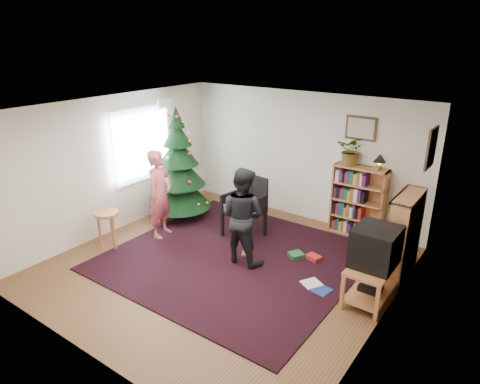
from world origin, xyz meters
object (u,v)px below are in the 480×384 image
Objects in this scene: potted_plant at (352,150)px; tv_stand at (372,278)px; bookshelf_back at (358,201)px; armchair at (248,204)px; christmas_tree at (179,173)px; picture_right at (432,148)px; person_by_chair at (243,216)px; bookshelf_right at (403,234)px; person_standing at (160,194)px; crt_tv at (375,247)px; table_lamp at (380,159)px; picture_back at (361,128)px; stool at (107,220)px.

tv_stand is at bearing -58.33° from potted_plant.
bookshelf_back is 1.17× the size of armchair.
christmas_tree is at bearing -158.03° from bookshelf_back.
picture_right is 0.38× the size of person_by_chair.
person_by_chair is at bearing 116.65° from bookshelf_right.
bookshelf_back is 3.56m from person_standing.
bookshelf_right is at bearing 82.47° from crt_tv.
christmas_tree is 1.71× the size of bookshelf_back.
christmas_tree is 2.18m from person_by_chair.
picture_back is at bearing 162.49° from table_lamp.
picture_right is 1.33m from bookshelf_right.
picture_right reaches higher than person_by_chair.
armchair is at bearing 164.89° from tv_stand.
bookshelf_right is (4.24, 0.36, -0.26)m from christmas_tree.
person_standing is at bearing -146.34° from table_lamp.
stool is at bearing 23.79° from person_by_chair.
armchair reaches higher than tv_stand.
potted_plant is at bearing 53.85° from bookshelf_right.
picture_back is at bearing 118.24° from crt_tv.
potted_plant reaches higher than tv_stand.
stool is 1.01m from person_standing.
stool is (-0.09, -1.70, -0.41)m from christmas_tree.
person_standing is at bearing -143.66° from bookshelf_back.
picture_right reaches higher than tv_stand.
bookshelf_back is at bearing 49.04° from bookshelf_right.
crt_tv is 4.36m from stool.
stool is at bearing -137.54° from bookshelf_back.
picture_back reaches higher than tv_stand.
bookshelf_right is at bearing -86.46° from person_standing.
crt_tv is at bearing -6.17° from armchair.
person_by_chair is 2.93× the size of potted_plant.
picture_right is 2.96m from person_by_chair.
bookshelf_back is at bearing -46.56° from picture_back.
potted_plant is at bearing 180.00° from table_lamp.
picture_back reaches higher than stool.
christmas_tree is 0.89m from person_standing.
picture_back is 2.05m from bookshelf_right.
bookshelf_back is at bearing 0.00° from potted_plant.
potted_plant reaches higher than crt_tv.
crt_tv is at bearing -7.88° from christmas_tree.
christmas_tree reaches higher than person_by_chair.
crt_tv is at bearing -61.76° from picture_back.
bookshelf_right is 2.39× the size of potted_plant.
bookshelf_back is at bearing 153.76° from picture_right.
person_by_chair reaches higher than bookshelf_right.
picture_right is 5.26m from stool.
picture_back reaches higher than table_lamp.
tv_stand is at bearing -6.15° from armchair.
picture_right is 0.97× the size of crt_tv.
christmas_tree is 3.44m from bookshelf_back.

